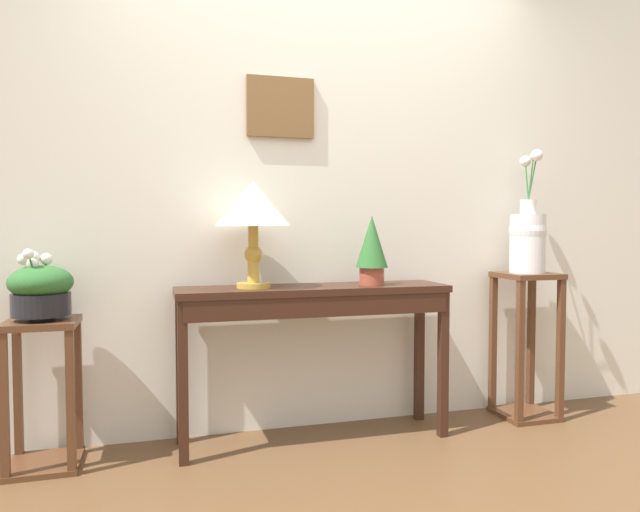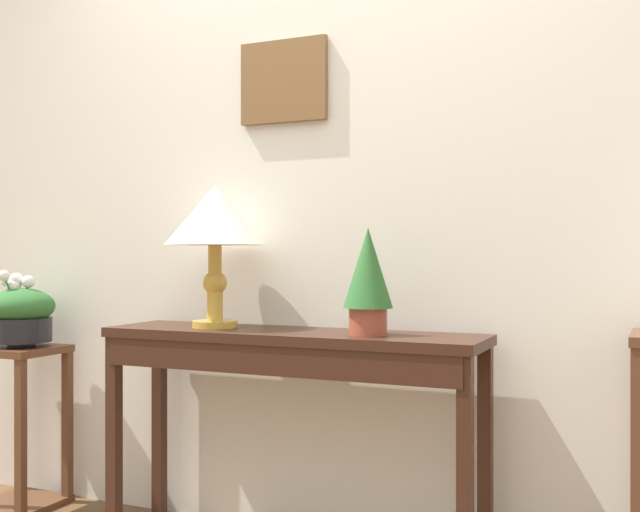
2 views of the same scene
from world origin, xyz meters
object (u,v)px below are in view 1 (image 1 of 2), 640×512
(flower_vase_tall_right, at_px, (528,235))
(pedestal_stand_left, at_px, (43,394))
(potted_plant_on_console, at_px, (372,247))
(console_table, at_px, (315,310))
(planter_bowl_wide_left, at_px, (41,289))
(table_lamp, at_px, (253,208))
(pedestal_stand_right, at_px, (526,345))

(flower_vase_tall_right, bearing_deg, pedestal_stand_left, -179.85)
(potted_plant_on_console, bearing_deg, console_table, 179.17)
(planter_bowl_wide_left, bearing_deg, console_table, -1.45)
(table_lamp, distance_m, planter_bowl_wide_left, 1.03)
(table_lamp, relative_size, pedestal_stand_left, 0.77)
(console_table, height_order, planter_bowl_wide_left, planter_bowl_wide_left)
(planter_bowl_wide_left, distance_m, pedestal_stand_right, 2.57)
(pedestal_stand_right, bearing_deg, console_table, -178.27)
(planter_bowl_wide_left, bearing_deg, pedestal_stand_left, 13.26)
(flower_vase_tall_right, bearing_deg, potted_plant_on_console, -177.43)
(planter_bowl_wide_left, distance_m, flower_vase_tall_right, 2.55)
(table_lamp, relative_size, pedestal_stand_right, 0.63)
(console_table, relative_size, potted_plant_on_console, 3.85)
(table_lamp, distance_m, potted_plant_on_console, 0.64)
(console_table, xyz_separation_m, potted_plant_on_console, (0.30, -0.00, 0.31))
(pedestal_stand_left, distance_m, planter_bowl_wide_left, 0.48)
(console_table, bearing_deg, pedestal_stand_left, 178.54)
(planter_bowl_wide_left, height_order, flower_vase_tall_right, flower_vase_tall_right)
(potted_plant_on_console, relative_size, pedestal_stand_right, 0.43)
(potted_plant_on_console, xyz_separation_m, pedestal_stand_right, (0.97, 0.04, -0.57))
(pedestal_stand_left, height_order, pedestal_stand_right, pedestal_stand_right)
(console_table, relative_size, planter_bowl_wide_left, 4.29)
(potted_plant_on_console, height_order, pedestal_stand_right, potted_plant_on_console)
(console_table, height_order, flower_vase_tall_right, flower_vase_tall_right)
(table_lamp, distance_m, pedestal_stand_left, 1.28)
(pedestal_stand_left, xyz_separation_m, flower_vase_tall_right, (2.54, 0.01, 0.71))
(table_lamp, bearing_deg, planter_bowl_wide_left, 179.43)
(planter_bowl_wide_left, bearing_deg, flower_vase_tall_right, 0.15)
(table_lamp, distance_m, flower_vase_tall_right, 1.58)
(planter_bowl_wide_left, xyz_separation_m, pedestal_stand_right, (2.54, 0.01, -0.40))
(pedestal_stand_left, distance_m, pedestal_stand_right, 2.54)
(pedestal_stand_right, bearing_deg, planter_bowl_wide_left, -179.86)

